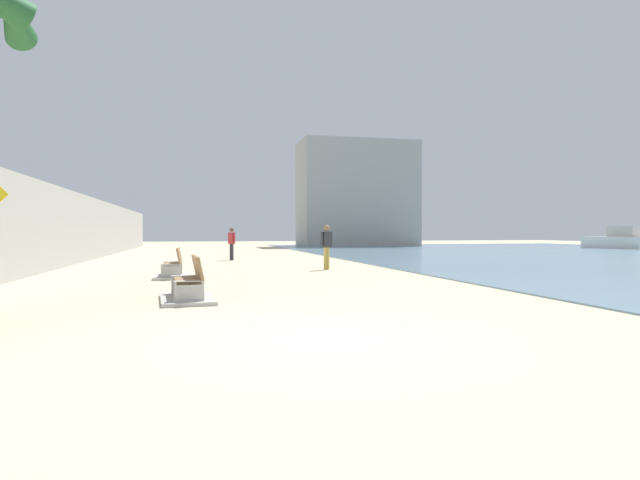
{
  "coord_description": "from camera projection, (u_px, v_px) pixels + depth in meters",
  "views": [
    {
      "loc": [
        -1.7,
        -7.24,
        1.5
      ],
      "look_at": [
        2.43,
        10.41,
        1.22
      ],
      "focal_mm": 29.73,
      "sensor_mm": 36.0,
      "label": 1
    }
  ],
  "objects": [
    {
      "name": "bench_far",
      "position": [
        173.0,
        271.0,
        17.28
      ],
      "size": [
        1.11,
        2.1,
        0.98
      ],
      "color": "#ADAAA3",
      "rests_on": "ground"
    },
    {
      "name": "boat_mid_bay",
      "position": [
        616.0,
        240.0,
        47.04
      ],
      "size": [
        4.15,
        5.44,
        1.96
      ],
      "color": "white",
      "rests_on": "water_bay"
    },
    {
      "name": "person_walking",
      "position": [
        232.0,
        241.0,
        27.91
      ],
      "size": [
        0.36,
        0.44,
        1.74
      ],
      "color": "#333338",
      "rests_on": "ground"
    },
    {
      "name": "person_standing",
      "position": [
        327.0,
        243.0,
        20.97
      ],
      "size": [
        0.5,
        0.28,
        1.78
      ],
      "color": "gold",
      "rests_on": "ground"
    },
    {
      "name": "seawall",
      "position": [
        61.0,
        228.0,
        23.25
      ],
      "size": [
        0.8,
        64.0,
        3.34
      ],
      "primitive_type": "cube",
      "color": "#ADAAA3",
      "rests_on": "ground"
    },
    {
      "name": "harbor_building",
      "position": [
        357.0,
        194.0,
        55.52
      ],
      "size": [
        12.0,
        6.0,
        10.89
      ],
      "primitive_type": "cube",
      "color": "#9E9E99",
      "rests_on": "ground"
    },
    {
      "name": "bench_near",
      "position": [
        188.0,
        290.0,
        11.54
      ],
      "size": [
        1.26,
        2.18,
        0.98
      ],
      "color": "#ADAAA3",
      "rests_on": "ground"
    },
    {
      "name": "ground_plane",
      "position": [
        234.0,
        264.0,
        24.99
      ],
      "size": [
        120.0,
        120.0,
        0.0
      ],
      "primitive_type": "plane",
      "color": "#C6B793"
    }
  ]
}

